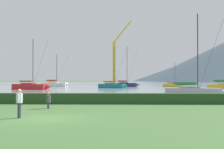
# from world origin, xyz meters

# --- Properties ---
(ground_plane) EXTENTS (1000.00, 1000.00, 0.00)m
(ground_plane) POSITION_xyz_m (0.00, 0.00, 0.00)
(ground_plane) COLOR #477038
(harbor_water) EXTENTS (320.00, 246.00, 0.00)m
(harbor_water) POSITION_xyz_m (0.00, 137.00, 0.00)
(harbor_water) COLOR #8C9EA3
(harbor_water) RESTS_ON ground_plane
(hedge_line) EXTENTS (80.00, 1.20, 0.93)m
(hedge_line) POSITION_xyz_m (0.00, 11.00, 0.47)
(hedge_line) COLOR #284C23
(hedge_line) RESTS_ON ground_plane
(sailboat_slip_4) EXTENTS (8.95, 3.59, 9.71)m
(sailboat_slip_4) POSITION_xyz_m (-16.27, 78.54, 0.72)
(sailboat_slip_4) COLOR white
(sailboat_slip_4) RESTS_ON harbor_water
(sailboat_slip_6) EXTENTS (8.13, 3.59, 10.52)m
(sailboat_slip_6) POSITION_xyz_m (13.35, 23.20, 0.67)
(sailboat_slip_6) COLOR #9E9EA3
(sailboat_slip_6) RESTS_ON harbor_water
(sailboat_slip_7) EXTENTS (8.83, 4.22, 10.84)m
(sailboat_slip_7) POSITION_xyz_m (-15.50, 50.31, 0.72)
(sailboat_slip_7) COLOR red
(sailboat_slip_7) RESTS_ON harbor_water
(sailboat_slip_8) EXTENTS (6.84, 3.08, 7.17)m
(sailboat_slip_8) POSITION_xyz_m (19.05, 75.82, 0.55)
(sailboat_slip_8) COLOR gold
(sailboat_slip_8) RESTS_ON harbor_water
(sailboat_slip_9) EXTENTS (7.74, 4.46, 10.26)m
(sailboat_slip_9) POSITION_xyz_m (1.68, 62.35, 0.64)
(sailboat_slip_9) COLOR #19707A
(sailboat_slip_9) RESTS_ON harbor_water
(sailboat_slip_10) EXTENTS (8.06, 3.21, 12.24)m
(sailboat_slip_10) POSITION_xyz_m (5.10, 78.60, 0.68)
(sailboat_slip_10) COLOR navy
(sailboat_slip_10) RESTS_ON harbor_water
(person_seated_viewer) EXTENTS (0.36, 0.56, 1.25)m
(person_seated_viewer) POSITION_xyz_m (-1.25, 6.05, 0.69)
(person_seated_viewer) COLOR #2D3347
(person_seated_viewer) RESTS_ON ground_plane
(person_standing_walker) EXTENTS (0.36, 0.57, 1.65)m
(person_standing_walker) POSITION_xyz_m (-1.51, 0.17, 0.97)
(person_standing_walker) COLOR #2D3347
(person_standing_walker) RESTS_ON ground_plane
(dock_crane) EXTENTS (5.68, 2.00, 17.97)m
(dock_crane) POSITION_xyz_m (2.17, 67.98, 5.51)
(dock_crane) COLOR #333338
(dock_crane) RESTS_ON ground_plane
(distant_hill_west_ridge) EXTENTS (230.46, 230.46, 40.69)m
(distant_hill_west_ridge) POSITION_xyz_m (133.39, 407.43, 20.35)
(distant_hill_west_ridge) COLOR #425666
(distant_hill_west_ridge) RESTS_ON ground_plane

